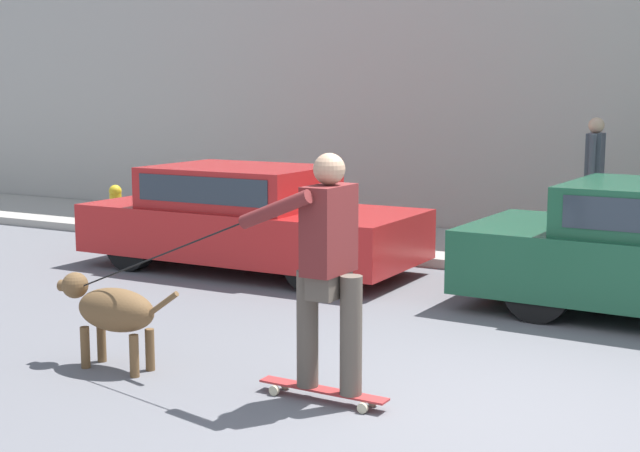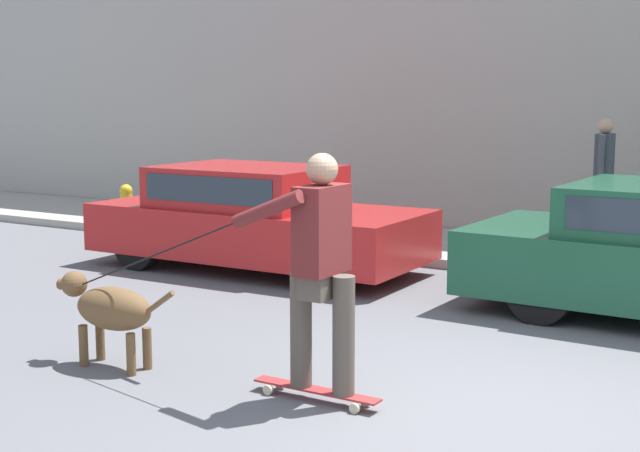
% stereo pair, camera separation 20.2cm
% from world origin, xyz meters
% --- Properties ---
extents(ground_plane, '(36.00, 36.00, 0.00)m').
position_xyz_m(ground_plane, '(0.00, 0.00, 0.00)').
color(ground_plane, slate).
extents(parked_car_0, '(3.98, 1.71, 1.22)m').
position_xyz_m(parked_car_0, '(-4.10, 3.30, 0.59)').
color(parked_car_0, black).
rests_on(parked_car_0, ground_plane).
extents(dog, '(1.13, 0.35, 0.71)m').
position_xyz_m(dog, '(-2.85, -0.40, 0.46)').
color(dog, brown).
rests_on(dog, ground_plane).
extents(skateboarder, '(2.58, 0.61, 1.69)m').
position_xyz_m(skateboarder, '(-1.08, -0.26, 0.96)').
color(skateboarder, beige).
rests_on(skateboarder, ground_plane).
extents(pedestrian_with_bag, '(0.20, 0.65, 1.67)m').
position_xyz_m(pedestrian_with_bag, '(-0.64, 5.67, 1.05)').
color(pedestrian_with_bag, brown).
rests_on(pedestrian_with_bag, sidewalk_curb).
extents(fire_hydrant, '(0.18, 0.18, 0.79)m').
position_xyz_m(fire_hydrant, '(-6.95, 4.17, 0.41)').
color(fire_hydrant, gold).
rests_on(fire_hydrant, ground_plane).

